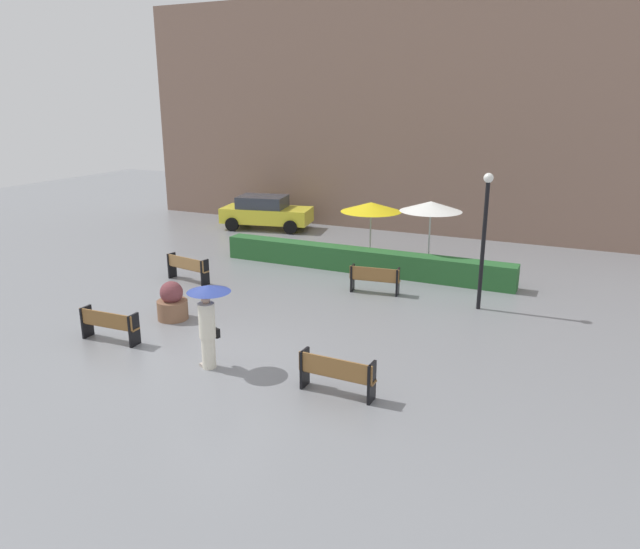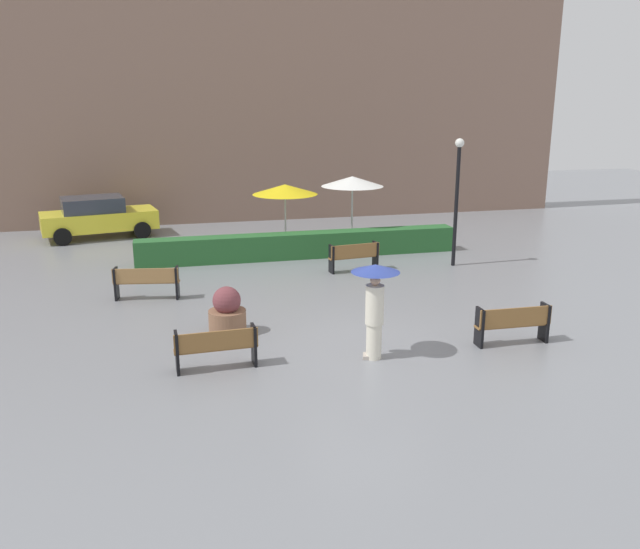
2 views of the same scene
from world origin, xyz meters
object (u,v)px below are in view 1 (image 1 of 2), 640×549
object	(u,v)px
bench_near_left	(109,324)
patio_umbrella_yellow	(371,207)
bench_back_row	(375,278)
patio_umbrella_white	(431,206)
pedestrian_with_umbrella	(208,314)
planter_pot	(172,303)
bench_near_right	(336,373)
lamp_post	(485,228)
bench_far_left	(187,267)
parked_car	(266,212)

from	to	relation	value
bench_near_left	patio_umbrella_yellow	size ratio (longest dim) A/B	0.72
bench_back_row	patio_umbrella_white	xyz separation A→B (m)	(0.87, 3.24, 1.85)
pedestrian_with_umbrella	planter_pot	distance (m)	3.63
bench_near_right	bench_near_left	world-z (taller)	bench_near_right
bench_near_right	lamp_post	world-z (taller)	lamp_post
planter_pot	lamp_post	xyz separation A→B (m)	(7.68, 4.53, 1.98)
pedestrian_with_umbrella	lamp_post	bearing A→B (deg)	53.91
bench_back_row	bench_far_left	distance (m)	6.39
pedestrian_with_umbrella	patio_umbrella_white	size ratio (longest dim) A/B	0.78
bench_near_right	patio_umbrella_white	world-z (taller)	patio_umbrella_white
bench_back_row	pedestrian_with_umbrella	world-z (taller)	pedestrian_with_umbrella
bench_far_left	patio_umbrella_yellow	distance (m)	7.10
pedestrian_with_umbrella	planter_pot	world-z (taller)	pedestrian_with_umbrella
bench_far_left	patio_umbrella_white	distance (m)	8.71
bench_far_left	parked_car	size ratio (longest dim) A/B	0.39
pedestrian_with_umbrella	parked_car	world-z (taller)	pedestrian_with_umbrella
bench_near_right	parked_car	size ratio (longest dim) A/B	0.38
parked_car	patio_umbrella_white	bearing A→B (deg)	-23.32
bench_near_right	bench_near_left	size ratio (longest dim) A/B	1.01
patio_umbrella_yellow	bench_far_left	bearing A→B (deg)	-133.05
patio_umbrella_yellow	parked_car	xyz separation A→B (m)	(-6.63, 3.55, -1.30)
bench_near_left	pedestrian_with_umbrella	bearing A→B (deg)	-2.75
planter_pot	bench_near_left	bearing A→B (deg)	-101.81
patio_umbrella_yellow	patio_umbrella_white	world-z (taller)	patio_umbrella_white
patio_umbrella_yellow	parked_car	world-z (taller)	patio_umbrella_yellow
bench_far_left	planter_pot	size ratio (longest dim) A/B	1.58
patio_umbrella_yellow	pedestrian_with_umbrella	bearing A→B (deg)	-90.50
parked_car	patio_umbrella_yellow	bearing A→B (deg)	-28.17
patio_umbrella_white	bench_near_right	bearing A→B (deg)	-85.72
bench_back_row	patio_umbrella_white	world-z (taller)	patio_umbrella_white
bench_back_row	patio_umbrella_yellow	distance (m)	4.18
bench_near_right	planter_pot	bearing A→B (deg)	160.19
bench_near_left	patio_umbrella_white	xyz separation A→B (m)	(5.66, 9.84, 1.88)
patio_umbrella_white	parked_car	world-z (taller)	patio_umbrella_white
bench_far_left	bench_back_row	bearing A→B (deg)	13.52
parked_car	lamp_post	bearing A→B (deg)	-32.14
patio_umbrella_yellow	parked_car	size ratio (longest dim) A/B	0.51
bench_far_left	planter_pot	distance (m)	3.60
lamp_post	patio_umbrella_yellow	size ratio (longest dim) A/B	1.75
planter_pot	patio_umbrella_yellow	world-z (taller)	patio_umbrella_yellow
bench_near_right	bench_back_row	xyz separation A→B (m)	(-1.61, 6.75, 0.01)
planter_pot	patio_umbrella_white	size ratio (longest dim) A/B	0.43
bench_back_row	parked_car	bearing A→B (deg)	138.76
planter_pot	patio_umbrella_yellow	size ratio (longest dim) A/B	0.48
bench_far_left	pedestrian_with_umbrella	distance (m)	7.05
pedestrian_with_umbrella	patio_umbrella_white	distance (m)	10.34
patio_umbrella_yellow	bench_near_right	bearing A→B (deg)	-73.28
planter_pot	parked_car	bearing A→B (deg)	107.71
lamp_post	patio_umbrella_white	distance (m)	4.10
planter_pot	bench_near_right	bearing A→B (deg)	-19.81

